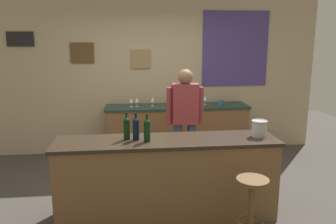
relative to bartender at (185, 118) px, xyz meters
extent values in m
plane|color=#423D38|center=(-0.36, -0.55, -0.94)|extent=(10.00, 10.00, 0.00)
cube|color=tan|center=(-0.36, 1.48, 0.46)|extent=(6.00, 0.06, 2.80)
cube|color=black|center=(-2.56, 1.44, 1.09)|extent=(0.44, 0.02, 0.24)
cube|color=brown|center=(-1.56, 1.44, 0.85)|extent=(0.40, 0.02, 0.35)
cube|color=#997F4C|center=(-0.56, 1.44, 0.74)|extent=(0.34, 0.02, 0.33)
cube|color=#4C3D7F|center=(1.14, 1.44, 0.91)|extent=(1.20, 0.02, 1.33)
cube|color=brown|center=(-0.36, -0.95, -0.50)|extent=(2.45, 0.57, 0.88)
cube|color=#2D2319|center=(-0.36, -0.95, -0.04)|extent=(2.50, 0.60, 0.04)
cube|color=brown|center=(0.04, 1.10, -0.51)|extent=(2.41, 0.53, 0.86)
cube|color=#1E382D|center=(0.04, 1.10, -0.06)|extent=(2.46, 0.56, 0.04)
cylinder|color=#384766|center=(0.10, 0.00, -0.51)|extent=(0.13, 0.13, 0.86)
cylinder|color=#384766|center=(-0.10, 0.00, -0.51)|extent=(0.13, 0.13, 0.86)
cube|color=maroon|center=(0.00, 0.00, 0.20)|extent=(0.36, 0.20, 0.56)
sphere|color=brown|center=(0.00, 0.00, 0.58)|extent=(0.21, 0.21, 0.21)
cylinder|color=maroon|center=(0.22, 0.00, 0.17)|extent=(0.08, 0.08, 0.52)
cylinder|color=maroon|center=(-0.22, 0.00, 0.17)|extent=(0.08, 0.08, 0.52)
cylinder|color=brown|center=(0.42, -1.58, -0.61)|extent=(0.06, 0.06, 0.65)
torus|color=brown|center=(0.42, -1.58, -0.72)|extent=(0.26, 0.26, 0.02)
cylinder|color=brown|center=(0.42, -1.58, -0.27)|extent=(0.32, 0.32, 0.03)
cylinder|color=black|center=(-0.80, -0.89, 0.08)|extent=(0.07, 0.07, 0.20)
sphere|color=black|center=(-0.80, -0.89, 0.20)|extent=(0.07, 0.07, 0.07)
cylinder|color=black|center=(-0.80, -0.89, 0.23)|extent=(0.03, 0.03, 0.09)
cylinder|color=black|center=(-0.80, -0.89, 0.28)|extent=(0.03, 0.03, 0.02)
cylinder|color=black|center=(-0.70, -0.92, 0.08)|extent=(0.07, 0.07, 0.20)
sphere|color=black|center=(-0.70, -0.92, 0.20)|extent=(0.07, 0.07, 0.07)
cylinder|color=black|center=(-0.70, -0.92, 0.23)|extent=(0.03, 0.03, 0.09)
cylinder|color=black|center=(-0.70, -0.92, 0.28)|extent=(0.03, 0.03, 0.02)
cylinder|color=black|center=(-0.58, -1.00, 0.08)|extent=(0.07, 0.07, 0.20)
sphere|color=black|center=(-0.58, -1.00, 0.20)|extent=(0.07, 0.07, 0.07)
cylinder|color=black|center=(-0.58, -1.00, 0.23)|extent=(0.03, 0.03, 0.09)
cylinder|color=black|center=(-0.58, -1.00, 0.28)|extent=(0.03, 0.03, 0.02)
cylinder|color=#B7BABF|center=(0.71, -0.94, 0.07)|extent=(0.17, 0.17, 0.18)
torus|color=#B7BABF|center=(0.71, -0.94, 0.16)|extent=(0.19, 0.19, 0.02)
cylinder|color=silver|center=(-0.74, 1.07, -0.03)|extent=(0.06, 0.06, 0.00)
cylinder|color=silver|center=(-0.74, 1.07, 0.01)|extent=(0.01, 0.01, 0.07)
cone|color=silver|center=(-0.74, 1.07, 0.08)|extent=(0.07, 0.07, 0.08)
cylinder|color=silver|center=(-0.65, 1.09, -0.03)|extent=(0.06, 0.06, 0.00)
cylinder|color=silver|center=(-0.65, 1.09, 0.01)|extent=(0.01, 0.01, 0.07)
cone|color=silver|center=(-0.65, 1.09, 0.08)|extent=(0.07, 0.07, 0.08)
cylinder|color=silver|center=(-0.38, 1.10, -0.03)|extent=(0.06, 0.06, 0.00)
cylinder|color=silver|center=(-0.38, 1.10, 0.01)|extent=(0.01, 0.01, 0.07)
cone|color=silver|center=(-0.38, 1.10, 0.08)|extent=(0.07, 0.07, 0.08)
cylinder|color=silver|center=(0.54, 1.15, -0.03)|extent=(0.06, 0.06, 0.00)
cylinder|color=silver|center=(0.54, 1.15, 0.01)|extent=(0.01, 0.01, 0.07)
cone|color=silver|center=(0.54, 1.15, 0.08)|extent=(0.07, 0.07, 0.08)
cylinder|color=#336699|center=(0.79, 1.02, 0.01)|extent=(0.08, 0.08, 0.09)
torus|color=#336699|center=(0.85, 1.02, 0.02)|extent=(0.06, 0.01, 0.06)
camera|label=1|loc=(-0.75, -4.54, 1.07)|focal=36.04mm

